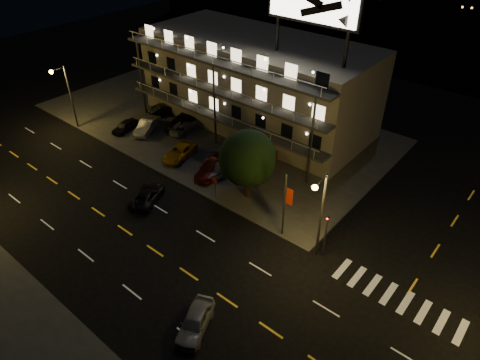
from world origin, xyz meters
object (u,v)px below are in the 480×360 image
Objects in this scene: lot_car_2 at (180,152)px; road_car_west at (147,195)px; lot_car_4 at (221,169)px; tree at (247,159)px; lot_car_7 at (185,126)px; road_car_east at (195,322)px.

lot_car_2 is 1.01× the size of road_car_west.
lot_car_2 is at bearing -91.44° from road_car_west.
road_car_west is (-2.69, -7.61, -0.26)m from lot_car_4.
lot_car_2 reaches higher than road_car_west.
tree is 1.57× the size of lot_car_7.
tree is 1.48× the size of lot_car_2.
lot_car_2 is at bearing 122.68° from lot_car_7.
lot_car_4 reaches higher than lot_car_2.
tree is 1.51× the size of road_car_west.
lot_car_4 is (5.88, 0.31, 0.10)m from lot_car_2.
lot_car_2 reaches higher than road_car_east.
lot_car_7 is (-3.94, 4.57, -0.01)m from lot_car_2.
lot_car_4 is 0.99× the size of lot_car_7.
tree is 15.84m from road_car_east.
road_car_east is (6.74, -13.89, -3.58)m from tree.
lot_car_7 is 28.27m from road_car_east.
lot_car_4 is at bearing -10.90° from lot_car_2.
lot_car_7 is at bearing 113.74° from road_car_east.
lot_car_7 reaches higher than road_car_west.
road_car_west is (3.18, -7.30, -0.16)m from lot_car_2.
tree reaches higher than road_car_west.
lot_car_4 is 8.08m from road_car_west.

